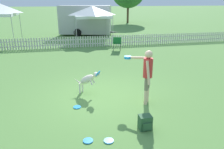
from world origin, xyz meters
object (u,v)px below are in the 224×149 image
(leaping_dog, at_px, (88,79))
(backpack_on_grass, at_px, (145,122))
(equipment_trailer, at_px, (86,20))
(frisbee_midfield, at_px, (77,107))
(canopy_tent_secondary, at_px, (92,12))
(folding_chair_center, at_px, (117,42))
(frisbee_near_dog, at_px, (109,141))
(frisbee_near_handler, at_px, (88,141))
(handler_person, at_px, (146,71))

(leaping_dog, bearing_deg, backpack_on_grass, 57.59)
(equipment_trailer, bearing_deg, leaping_dog, -79.86)
(frisbee_midfield, distance_m, canopy_tent_secondary, 12.09)
(folding_chair_center, xyz_separation_m, canopy_tent_secondary, (-1.02, 4.24, 1.68))
(leaping_dog, height_order, frisbee_near_dog, leaping_dog)
(frisbee_near_handler, bearing_deg, equipment_trailer, 84.55)
(frisbee_near_dog, distance_m, frisbee_midfield, 1.93)
(equipment_trailer, bearing_deg, handler_person, -73.04)
(folding_chair_center, bearing_deg, equipment_trailer, -66.68)
(frisbee_near_dog, distance_m, backpack_on_grass, 1.05)
(frisbee_midfield, distance_m, backpack_on_grass, 2.21)
(frisbee_near_handler, relative_size, frisbee_near_dog, 1.00)
(backpack_on_grass, bearing_deg, frisbee_near_dog, -162.37)
(handler_person, distance_m, frisbee_near_handler, 2.76)
(folding_chair_center, bearing_deg, frisbee_near_dog, 88.74)
(leaping_dog, xyz_separation_m, folding_chair_center, (2.55, 6.53, -0.01))
(handler_person, height_order, backpack_on_grass, handler_person)
(equipment_trailer, bearing_deg, frisbee_near_dog, -78.43)
(handler_person, height_order, equipment_trailer, equipment_trailer)
(leaping_dog, bearing_deg, folding_chair_center, -168.54)
(handler_person, distance_m, folding_chair_center, 7.66)
(handler_person, distance_m, backpack_on_grass, 1.75)
(frisbee_near_handler, xyz_separation_m, frisbee_midfield, (-0.15, 1.73, 0.00))
(frisbee_midfield, xyz_separation_m, backpack_on_grass, (1.60, -1.52, 0.17))
(frisbee_near_handler, height_order, frisbee_near_dog, same)
(handler_person, relative_size, frisbee_near_dog, 7.26)
(equipment_trailer, bearing_deg, frisbee_near_handler, -80.06)
(frisbee_near_dog, height_order, backpack_on_grass, backpack_on_grass)
(canopy_tent_secondary, bearing_deg, folding_chair_center, -76.46)
(frisbee_near_handler, height_order, backpack_on_grass, backpack_on_grass)
(frisbee_near_handler, relative_size, equipment_trailer, 0.04)
(frisbee_near_dog, xyz_separation_m, canopy_tent_secondary, (1.37, 13.56, 2.19))
(frisbee_near_handler, height_order, frisbee_midfield, same)
(frisbee_midfield, bearing_deg, frisbee_near_dog, -71.59)
(handler_person, bearing_deg, frisbee_near_dog, 171.78)
(equipment_trailer, bearing_deg, frisbee_midfield, -81.26)
(folding_chair_center, distance_m, equipment_trailer, 7.34)
(folding_chair_center, height_order, equipment_trailer, equipment_trailer)
(frisbee_midfield, distance_m, equipment_trailer, 14.83)
(backpack_on_grass, bearing_deg, handler_person, 69.90)
(leaping_dog, xyz_separation_m, frisbee_midfield, (-0.45, -0.96, -0.52))
(frisbee_near_dog, relative_size, equipment_trailer, 0.04)
(backpack_on_grass, bearing_deg, folding_chair_center, 81.14)
(leaping_dog, height_order, canopy_tent_secondary, canopy_tent_secondary)
(frisbee_midfield, height_order, backpack_on_grass, backpack_on_grass)
(leaping_dog, xyz_separation_m, backpack_on_grass, (1.14, -2.48, -0.35))
(frisbee_midfield, height_order, folding_chair_center, folding_chair_center)
(frisbee_midfield, relative_size, backpack_on_grass, 0.63)
(frisbee_near_handler, distance_m, backpack_on_grass, 1.48)
(leaping_dog, xyz_separation_m, equipment_trailer, (1.26, 13.71, 0.85))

